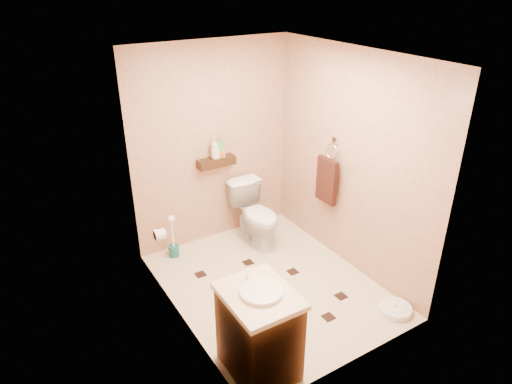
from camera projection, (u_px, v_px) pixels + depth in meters
ground at (270, 285)px, 4.89m from camera, size 2.50×2.50×0.00m
wall_back at (213, 146)px, 5.32m from camera, size 2.00×0.04×2.40m
wall_front at (364, 244)px, 3.41m from camera, size 2.00×0.04×2.40m
wall_left at (174, 210)px, 3.89m from camera, size 0.04×2.50×2.40m
wall_right at (350, 163)px, 4.84m from camera, size 0.04×2.50×2.40m
ceiling at (274, 55)px, 3.84m from camera, size 2.00×2.50×0.02m
wall_shelf at (216, 162)px, 5.34m from camera, size 0.46×0.14×0.10m
floor_accents at (274, 287)px, 4.86m from camera, size 1.19×1.40×0.01m
toilet at (256, 215)px, 5.53m from camera, size 0.43×0.74×0.75m
vanity at (259, 331)px, 3.70m from camera, size 0.54×0.65×0.91m
bathroom_scale at (395, 309)px, 4.50m from camera, size 0.36×0.36×0.07m
toilet_brush at (173, 242)px, 5.32m from camera, size 0.12×0.12×0.54m
towel_ring at (327, 178)px, 5.10m from camera, size 0.12×0.30×0.76m
toilet_paper at (160, 234)px, 4.68m from camera, size 0.12×0.11×0.12m
bottle_a at (215, 148)px, 5.25m from camera, size 0.12×0.12×0.26m
bottle_b at (216, 151)px, 5.28m from camera, size 0.10×0.10×0.17m
bottle_c at (220, 152)px, 5.31m from camera, size 0.14×0.14×0.13m
bottle_d at (220, 147)px, 5.29m from camera, size 0.12×0.12×0.25m
bottle_e at (221, 150)px, 5.31m from camera, size 0.08×0.09×0.16m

